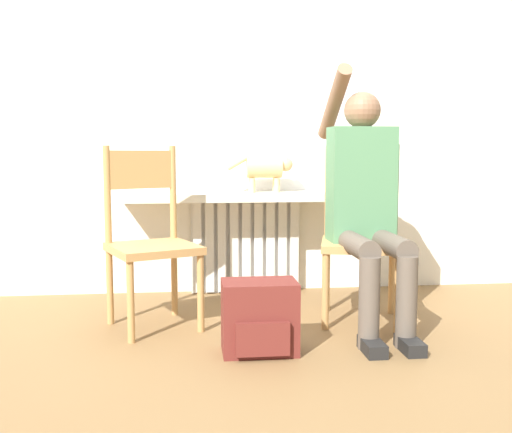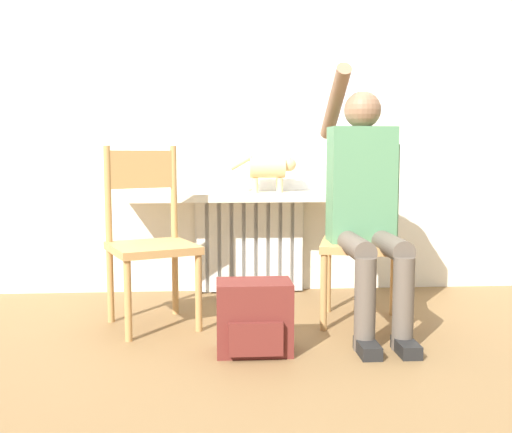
{
  "view_description": "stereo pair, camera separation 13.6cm",
  "coord_description": "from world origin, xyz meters",
  "px_view_note": "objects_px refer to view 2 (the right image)",
  "views": [
    {
      "loc": [
        -0.37,
        -2.7,
        0.92
      ],
      "look_at": [
        0.0,
        0.55,
        0.56
      ],
      "focal_mm": 42.0,
      "sensor_mm": 36.0,
      "label": 1
    },
    {
      "loc": [
        -0.23,
        -2.72,
        0.92
      ],
      "look_at": [
        0.0,
        0.55,
        0.56
      ],
      "focal_mm": 42.0,
      "sensor_mm": 36.0,
      "label": 2
    }
  ],
  "objects_px": {
    "chair_left": "(150,237)",
    "backpack": "(254,318)",
    "person": "(366,198)",
    "chair_right": "(361,234)",
    "cat": "(270,169)"
  },
  "relations": [
    {
      "from": "chair_right",
      "to": "chair_left",
      "type": "bearing_deg",
      "value": -165.53
    },
    {
      "from": "chair_right",
      "to": "backpack",
      "type": "distance_m",
      "value": 0.85
    },
    {
      "from": "chair_left",
      "to": "cat",
      "type": "relative_size",
      "value": 2.27
    },
    {
      "from": "cat",
      "to": "chair_right",
      "type": "bearing_deg",
      "value": -52.83
    },
    {
      "from": "chair_left",
      "to": "person",
      "type": "xyz_separation_m",
      "value": [
        1.12,
        -0.12,
        0.21
      ]
    },
    {
      "from": "chair_right",
      "to": "backpack",
      "type": "height_order",
      "value": "chair_right"
    },
    {
      "from": "chair_right",
      "to": "backpack",
      "type": "xyz_separation_m",
      "value": [
        -0.61,
        -0.49,
        -0.31
      ]
    },
    {
      "from": "cat",
      "to": "backpack",
      "type": "height_order",
      "value": "cat"
    },
    {
      "from": "chair_left",
      "to": "chair_right",
      "type": "bearing_deg",
      "value": -22.47
    },
    {
      "from": "chair_left",
      "to": "chair_right",
      "type": "height_order",
      "value": "same"
    },
    {
      "from": "cat",
      "to": "backpack",
      "type": "relative_size",
      "value": 1.23
    },
    {
      "from": "chair_left",
      "to": "backpack",
      "type": "bearing_deg",
      "value": -65.93
    },
    {
      "from": "chair_right",
      "to": "person",
      "type": "xyz_separation_m",
      "value": [
        -0.01,
        -0.12,
        0.21
      ]
    },
    {
      "from": "person",
      "to": "backpack",
      "type": "distance_m",
      "value": 0.88
    },
    {
      "from": "person",
      "to": "cat",
      "type": "relative_size",
      "value": 3.27
    }
  ]
}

